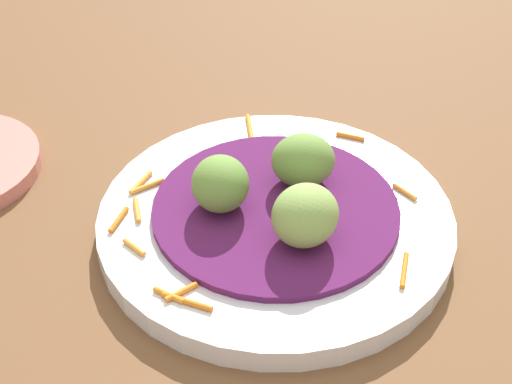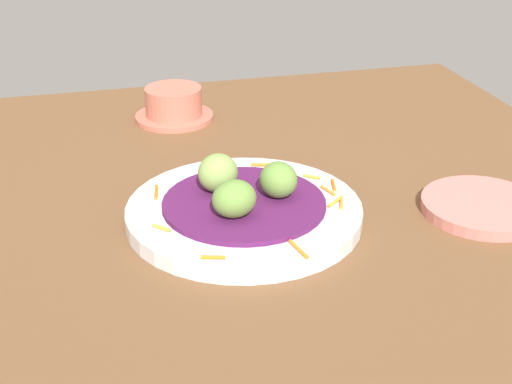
{
  "view_description": "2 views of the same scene",
  "coord_description": "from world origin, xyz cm",
  "px_view_note": "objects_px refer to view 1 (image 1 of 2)",
  "views": [
    {
      "loc": [
        -0.99,
        -46.9,
        41.14
      ],
      "look_at": [
        -5.04,
        -3.1,
        5.68
      ],
      "focal_mm": 52.7,
      "sensor_mm": 36.0,
      "label": 1
    },
    {
      "loc": [
        13.43,
        68.77,
        42.71
      ],
      "look_at": [
        -4.82,
        -2.73,
        5.71
      ],
      "focal_mm": 50.9,
      "sensor_mm": 36.0,
      "label": 2
    }
  ],
  "objects_px": {
    "guac_scoop_center": "(220,184)",
    "guac_scoop_right": "(305,215)",
    "guac_scoop_left": "(303,157)",
    "main_plate": "(275,222)"
  },
  "relations": [
    {
      "from": "guac_scoop_left",
      "to": "guac_scoop_right",
      "type": "distance_m",
      "value": 0.07
    },
    {
      "from": "guac_scoop_left",
      "to": "guac_scoop_right",
      "type": "xyz_separation_m",
      "value": [
        0.0,
        -0.07,
        0.0
      ]
    },
    {
      "from": "main_plate",
      "to": "guac_scoop_right",
      "type": "height_order",
      "value": "guac_scoop_right"
    },
    {
      "from": "guac_scoop_left",
      "to": "guac_scoop_right",
      "type": "relative_size",
      "value": 1.0
    },
    {
      "from": "main_plate",
      "to": "guac_scoop_left",
      "type": "bearing_deg",
      "value": 63.42
    },
    {
      "from": "main_plate",
      "to": "guac_scoop_center",
      "type": "relative_size",
      "value": 5.84
    },
    {
      "from": "main_plate",
      "to": "guac_scoop_left",
      "type": "relative_size",
      "value": 5.49
    },
    {
      "from": "guac_scoop_center",
      "to": "guac_scoop_right",
      "type": "distance_m",
      "value": 0.07
    },
    {
      "from": "guac_scoop_center",
      "to": "guac_scoop_right",
      "type": "height_order",
      "value": "guac_scoop_right"
    },
    {
      "from": "main_plate",
      "to": "guac_scoop_right",
      "type": "bearing_deg",
      "value": -56.58
    }
  ]
}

